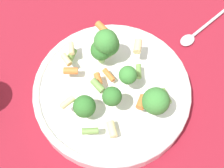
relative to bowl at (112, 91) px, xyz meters
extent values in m
plane|color=maroon|center=(0.00, 0.00, -0.02)|extent=(3.00, 3.00, 0.00)
cylinder|color=white|center=(0.00, 0.00, 0.00)|extent=(0.30, 0.30, 0.03)
torus|color=white|center=(0.00, 0.00, 0.01)|extent=(0.30, 0.30, 0.01)
cylinder|color=#8CB766|center=(0.05, -0.05, 0.03)|extent=(0.01, 0.01, 0.02)
sphere|color=#33722D|center=(0.05, -0.05, 0.05)|extent=(0.04, 0.04, 0.04)
cylinder|color=#8CB766|center=(-0.06, -0.01, 0.05)|extent=(0.02, 0.02, 0.02)
sphere|color=#3D8438|center=(-0.06, -0.01, 0.08)|extent=(0.04, 0.04, 0.04)
cylinder|color=#8CB766|center=(0.00, 0.03, 0.04)|extent=(0.01, 0.01, 0.01)
sphere|color=#3D8438|center=(0.00, 0.03, 0.06)|extent=(0.03, 0.03, 0.03)
cylinder|color=#8CB766|center=(-0.06, -0.01, 0.04)|extent=(0.02, 0.02, 0.02)
sphere|color=#3D8438|center=(-0.06, -0.01, 0.06)|extent=(0.04, 0.04, 0.04)
cylinder|color=#8CB766|center=(0.04, 0.00, 0.05)|extent=(0.01, 0.01, 0.01)
sphere|color=#33722D|center=(0.04, 0.00, 0.07)|extent=(0.03, 0.03, 0.03)
cylinder|color=#8CB766|center=(0.05, 0.07, 0.04)|extent=(0.02, 0.02, 0.02)
sphere|color=#3D8438|center=(0.05, 0.07, 0.07)|extent=(0.05, 0.05, 0.05)
cylinder|color=#8CB766|center=(-0.06, -0.02, 0.03)|extent=(0.01, 0.01, 0.02)
sphere|color=#33722D|center=(-0.06, -0.02, 0.06)|extent=(0.04, 0.04, 0.04)
cylinder|color=orange|center=(0.05, -0.05, 0.03)|extent=(0.02, 0.02, 0.01)
cylinder|color=beige|center=(-0.04, -0.08, 0.04)|extent=(0.03, 0.02, 0.01)
cylinder|color=beige|center=(-0.07, -0.08, 0.04)|extent=(0.03, 0.01, 0.01)
cylinder|color=beige|center=(0.05, -0.06, 0.03)|extent=(0.02, 0.02, 0.01)
cylinder|color=#729E4C|center=(0.09, -0.04, 0.04)|extent=(0.01, 0.03, 0.01)
cylinder|color=orange|center=(-0.02, -0.08, 0.04)|extent=(0.01, 0.03, 0.01)
cylinder|color=orange|center=(-0.11, -0.02, 0.05)|extent=(0.03, 0.03, 0.01)
cylinder|color=orange|center=(-0.02, -0.01, 0.03)|extent=(0.03, 0.03, 0.01)
cylinder|color=orange|center=(-0.01, -0.03, 0.04)|extent=(0.02, 0.02, 0.01)
cylinder|color=#729E4C|center=(-0.02, 0.05, 0.03)|extent=(0.03, 0.01, 0.01)
cylinder|color=#729E4C|center=(0.01, -0.02, 0.05)|extent=(0.03, 0.03, 0.01)
cylinder|color=orange|center=(0.04, 0.05, 0.04)|extent=(0.03, 0.02, 0.01)
cylinder|color=#729E4C|center=(-0.06, -0.08, 0.03)|extent=(0.03, 0.02, 0.01)
cylinder|color=#729E4C|center=(0.02, 0.10, 0.03)|extent=(0.03, 0.02, 0.01)
cylinder|color=beige|center=(0.05, -0.08, 0.05)|extent=(0.03, 0.03, 0.01)
cylinder|color=beige|center=(0.09, 0.00, 0.03)|extent=(0.03, 0.02, 0.01)
cylinder|color=beige|center=(-0.07, 0.05, 0.05)|extent=(0.03, 0.02, 0.01)
cylinder|color=silver|center=(-0.18, 0.22, -0.02)|extent=(0.09, 0.10, 0.01)
ellipsoid|color=silver|center=(-0.13, 0.16, -0.02)|extent=(0.04, 0.04, 0.01)
camera|label=1|loc=(0.26, 0.00, 0.54)|focal=50.00mm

